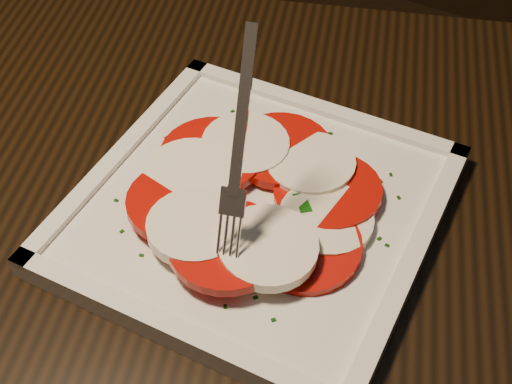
{
  "coord_description": "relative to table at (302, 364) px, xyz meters",
  "views": [
    {
      "loc": [
        0.17,
        -0.44,
        1.2
      ],
      "look_at": [
        0.12,
        -0.06,
        0.78
      ],
      "focal_mm": 50.0,
      "sensor_mm": 36.0,
      "label": 1
    }
  ],
  "objects": [
    {
      "name": "caprese_salad",
      "position": [
        -0.05,
        0.08,
        0.12
      ],
      "size": [
        0.23,
        0.22,
        0.03
      ],
      "color": "#B80804",
      "rests_on": "plate"
    },
    {
      "name": "fork",
      "position": [
        -0.06,
        0.06,
        0.21
      ],
      "size": [
        0.04,
        0.09,
        0.15
      ],
      "primitive_type": null,
      "rotation": [
        0.0,
        0.0,
        -0.1
      ],
      "color": "white",
      "rests_on": "caprese_salad"
    },
    {
      "name": "plate",
      "position": [
        -0.05,
        0.08,
        0.11
      ],
      "size": [
        0.36,
        0.36,
        0.01
      ],
      "primitive_type": "cube",
      "rotation": [
        0.0,
        0.0,
        -0.34
      ],
      "color": "white",
      "rests_on": "table"
    },
    {
      "name": "table",
      "position": [
        0.0,
        0.0,
        0.0
      ],
      "size": [
        1.23,
        0.85,
        0.75
      ],
      "rotation": [
        0.0,
        0.0,
        -0.04
      ],
      "color": "black",
      "rests_on": "ground"
    }
  ]
}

